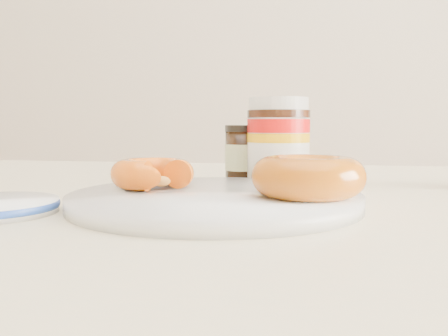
% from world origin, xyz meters
% --- Properties ---
extents(dining_table, '(1.40, 0.90, 0.75)m').
position_xyz_m(dining_table, '(0.00, 0.10, 0.67)').
color(dining_table, beige).
rests_on(dining_table, ground).
extents(plate, '(0.29, 0.29, 0.01)m').
position_xyz_m(plate, '(-0.08, -0.01, 0.76)').
color(plate, white).
rests_on(plate, dining_table).
extents(donut_bitten, '(0.09, 0.09, 0.03)m').
position_xyz_m(donut_bitten, '(-0.16, 0.02, 0.78)').
color(donut_bitten, orange).
rests_on(donut_bitten, plate).
extents(donut_whole, '(0.14, 0.14, 0.04)m').
position_xyz_m(donut_whole, '(0.01, -0.02, 0.78)').
color(donut_whole, '#9E3D0A').
rests_on(donut_whole, plate).
extents(nutella_jar, '(0.08, 0.08, 0.12)m').
position_xyz_m(nutella_jar, '(-0.03, 0.18, 0.81)').
color(nutella_jar, white).
rests_on(nutella_jar, dining_table).
extents(dark_jar, '(0.05, 0.05, 0.08)m').
position_xyz_m(dark_jar, '(-0.09, 0.20, 0.79)').
color(dark_jar, black).
rests_on(dark_jar, dining_table).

